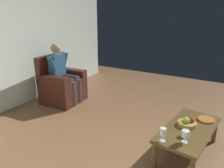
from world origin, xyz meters
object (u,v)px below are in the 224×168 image
armchair (62,86)px  wine_glass_far (163,133)px  wine_glass_near (185,134)px  candle_jar (184,134)px  fruit_bowl (187,123)px  decorative_dish (206,120)px  coffee_table (189,132)px  person_seated (63,72)px

armchair → wine_glass_far: (1.00, 2.48, 0.15)m
wine_glass_near → candle_jar: (-0.13, -0.04, -0.07)m
armchair → candle_jar: armchair is taller
armchair → fruit_bowl: (0.48, 2.65, 0.08)m
wine_glass_near → decorative_dish: 0.71m
armchair → decorative_dish: size_ratio=4.33×
coffee_table → wine_glass_near: 0.40m
decorative_dish → candle_jar: bearing=-16.6°
person_seated → fruit_bowl: person_seated is taller
person_seated → armchair: bearing=-90.0°
armchair → wine_glass_far: armchair is taller
decorative_dish → wine_glass_far: bearing=-24.5°
decorative_dish → person_seated: bearing=-94.2°
coffee_table → wine_glass_far: wine_glass_far is taller
person_seated → coffee_table: 2.71m
armchair → person_seated: (-0.00, 0.05, 0.31)m
person_seated → coffee_table: size_ratio=1.03×
armchair → candle_jar: (0.77, 2.68, 0.08)m
armchair → wine_glass_far: size_ratio=5.83×
wine_glass_near → wine_glass_far: (0.10, -0.23, 0.01)m
person_seated → wine_glass_near: 2.81m
armchair → person_seated: 0.31m
person_seated → decorative_dish: (0.21, 2.79, -0.25)m
armchair → coffee_table: bearing=74.9°
fruit_bowl → wine_glass_near: bearing=8.5°
armchair → decorative_dish: (0.20, 2.84, 0.06)m
person_seated → wine_glass_far: size_ratio=7.29×
armchair → candle_jar: size_ratio=13.03×
coffee_table → candle_jar: candle_jar is taller
person_seated → wine_glass_near: (0.90, 2.66, -0.16)m
person_seated → fruit_bowl: size_ratio=5.06×
person_seated → wine_glass_near: size_ratio=7.99×
coffee_table → decorative_dish: size_ratio=5.26×
armchair → wine_glass_near: (0.90, 2.71, 0.15)m
wine_glass_near → wine_glass_far: bearing=-66.0°
wine_glass_far → candle_jar: bearing=139.9°
armchair → fruit_bowl: size_ratio=4.05×
armchair → wine_glass_near: 2.86m
wine_glass_near → candle_jar: bearing=-164.5°
coffee_table → candle_jar: size_ratio=15.81×
coffee_table → wine_glass_near: bearing=4.1°
coffee_table → wine_glass_far: bearing=-23.6°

